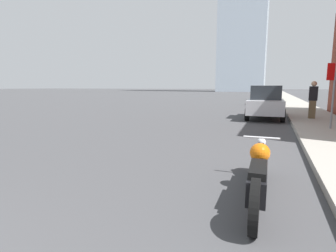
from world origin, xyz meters
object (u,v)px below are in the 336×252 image
object	(u,v)px
parked_car_green	(270,93)
stop_sign	(334,84)
parked_car_silver	(265,103)
pedestrian	(313,99)
parked_car_white	(267,96)
motorcycle	(258,172)

from	to	relation	value
parked_car_green	stop_sign	size ratio (longest dim) A/B	1.95
stop_sign	parked_car_green	bearing A→B (deg)	95.24
parked_car_silver	pedestrian	distance (m)	2.16
pedestrian	parked_car_green	bearing A→B (deg)	95.41
parked_car_silver	stop_sign	world-z (taller)	stop_sign
parked_car_white	pedestrian	world-z (taller)	pedestrian
parked_car_green	motorcycle	bearing A→B (deg)	-92.53
motorcycle	parked_car_green	world-z (taller)	parked_car_green
parked_car_silver	parked_car_green	xyz separation A→B (m)	(-0.01, 22.14, -0.01)
motorcycle	parked_car_green	size ratio (longest dim) A/B	0.60
motorcycle	parked_car_silver	distance (m)	10.52
parked_car_silver	parked_car_green	distance (m)	22.14
parked_car_white	stop_sign	xyz separation A→B (m)	(2.47, -14.75, 0.88)
motorcycle	pedestrian	bearing A→B (deg)	78.58
parked_car_silver	parked_car_white	xyz separation A→B (m)	(-0.12, 11.20, 0.02)
motorcycle	parked_car_green	xyz separation A→B (m)	(-0.19, 32.66, 0.45)
parked_car_silver	stop_sign	size ratio (longest dim) A/B	1.66
parked_car_white	parked_car_green	xyz separation A→B (m)	(0.11, 10.95, -0.02)
parked_car_green	pedestrian	size ratio (longest dim) A/B	2.56
stop_sign	parked_car_silver	bearing A→B (deg)	123.47
motorcycle	parked_car_white	bearing A→B (deg)	90.13
parked_car_green	pedestrian	bearing A→B (deg)	-87.46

